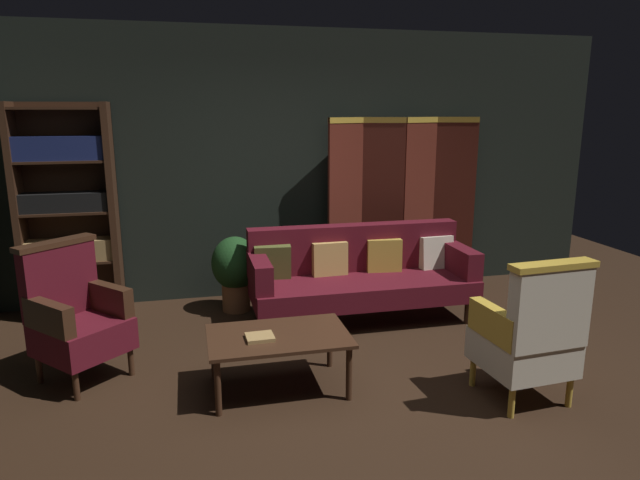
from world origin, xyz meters
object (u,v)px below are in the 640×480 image
at_px(armchair_gilt_accent, 530,334).
at_px(book_tan_leather, 260,337).
at_px(armchair_wing_left, 75,316).
at_px(potted_plant, 235,269).
at_px(folding_screen, 401,202).
at_px(velvet_couch, 360,272).
at_px(coffee_table, 279,340).
at_px(bookshelf, 67,206).

xyz_separation_m(armchair_gilt_accent, book_tan_leather, (-1.78, 0.51, -0.06)).
height_order(armchair_wing_left, potted_plant, armchair_wing_left).
bearing_deg(folding_screen, armchair_wing_left, -154.16).
bearing_deg(potted_plant, folding_screen, 10.14).
height_order(velvet_couch, armchair_gilt_accent, armchair_gilt_accent).
bearing_deg(velvet_couch, coffee_table, -128.44).
bearing_deg(book_tan_leather, armchair_wing_left, 155.64).
bearing_deg(coffee_table, armchair_gilt_accent, -18.82).
xyz_separation_m(coffee_table, armchair_gilt_accent, (1.64, -0.56, 0.12)).
relative_size(coffee_table, armchair_wing_left, 0.96).
distance_m(coffee_table, armchair_wing_left, 1.53).
bearing_deg(folding_screen, velvet_couch, -131.76).
bearing_deg(velvet_couch, folding_screen, 48.24).
height_order(armchair_gilt_accent, potted_plant, armchair_gilt_accent).
bearing_deg(folding_screen, bookshelf, -178.90).
xyz_separation_m(velvet_couch, book_tan_leather, (-1.14, -1.31, -0.02)).
bearing_deg(armchair_gilt_accent, armchair_wing_left, 160.42).
height_order(folding_screen, coffee_table, folding_screen).
xyz_separation_m(potted_plant, book_tan_leather, (0.02, -1.78, -0.00)).
height_order(armchair_wing_left, book_tan_leather, armchair_wing_left).
xyz_separation_m(armchair_wing_left, book_tan_leather, (1.29, -0.59, -0.06)).
bearing_deg(armchair_wing_left, bookshelf, 100.46).
distance_m(bookshelf, armchair_wing_left, 1.60).
xyz_separation_m(folding_screen, potted_plant, (-1.87, -0.33, -0.55)).
relative_size(velvet_couch, coffee_table, 2.12).
xyz_separation_m(bookshelf, potted_plant, (1.55, -0.27, -0.64)).
xyz_separation_m(coffee_table, book_tan_leather, (-0.14, -0.05, 0.06)).
distance_m(bookshelf, velvet_couch, 2.87).
height_order(bookshelf, potted_plant, bookshelf).
relative_size(coffee_table, book_tan_leather, 5.21).
bearing_deg(book_tan_leather, coffee_table, 20.46).
distance_m(bookshelf, coffee_table, 2.71).
distance_m(folding_screen, bookshelf, 3.42).
xyz_separation_m(velvet_couch, armchair_wing_left, (-2.43, -0.72, 0.03)).
bearing_deg(armchair_wing_left, velvet_couch, 16.52).
relative_size(folding_screen, velvet_couch, 0.90).
xyz_separation_m(folding_screen, coffee_table, (-1.71, -2.06, -0.61)).
distance_m(coffee_table, book_tan_leather, 0.16).
bearing_deg(velvet_couch, armchair_gilt_accent, -70.46).
height_order(potted_plant, book_tan_leather, potted_plant).
bearing_deg(armchair_gilt_accent, bookshelf, 142.65).
xyz_separation_m(armchair_gilt_accent, armchair_wing_left, (-3.07, 1.09, 0.00)).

